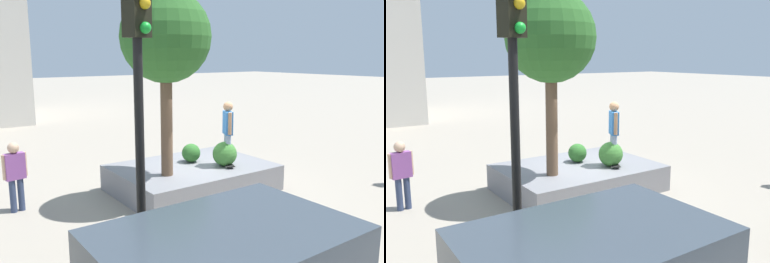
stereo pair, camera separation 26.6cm
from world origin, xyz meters
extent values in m
plane|color=#9E9384|center=(0.00, 0.00, 0.00)|extent=(120.00, 120.00, 0.00)
cube|color=gray|center=(0.24, -0.22, 0.33)|extent=(3.94, 2.82, 0.67)
cylinder|color=brown|center=(1.23, 0.16, 2.00)|extent=(0.28, 0.28, 2.67)
sphere|color=#2D6628|center=(1.23, 0.16, 3.92)|extent=(2.10, 2.10, 2.10)
sphere|color=#3D7A33|center=(-0.43, 0.31, 0.98)|extent=(0.64, 0.64, 0.64)
sphere|color=#2D6628|center=(0.06, -0.51, 0.92)|extent=(0.50, 0.50, 0.50)
cube|color=black|center=(-0.50, 0.32, 0.73)|extent=(0.53, 0.81, 0.02)
sphere|color=beige|center=(-0.47, 0.59, 0.70)|extent=(0.06, 0.06, 0.06)
sphere|color=beige|center=(-0.32, 0.52, 0.70)|extent=(0.06, 0.06, 0.06)
sphere|color=beige|center=(-0.69, 0.13, 0.70)|extent=(0.06, 0.06, 0.06)
sphere|color=beige|center=(-0.54, 0.06, 0.70)|extent=(0.06, 0.06, 0.06)
cylinder|color=#8C9EB7|center=(-0.55, 0.24, 1.12)|extent=(0.14, 0.14, 0.76)
cylinder|color=#8C9EB7|center=(-0.46, 0.41, 1.12)|extent=(0.14, 0.14, 0.76)
cube|color=#2D6BB2|center=(-0.50, 0.32, 1.80)|extent=(0.36, 0.47, 0.60)
cylinder|color=#9E7251|center=(-0.61, 0.12, 1.82)|extent=(0.09, 0.09, 0.56)
cylinder|color=#9E7251|center=(-0.40, 0.53, 1.82)|extent=(0.09, 0.09, 0.56)
sphere|color=#9E7251|center=(-0.50, 0.32, 2.22)|extent=(0.25, 0.25, 0.25)
cylinder|color=black|center=(3.79, 3.65, 1.85)|extent=(0.12, 0.12, 3.70)
cube|color=black|center=(3.79, 3.65, 4.13)|extent=(0.33, 0.30, 0.85)
sphere|color=gold|center=(3.75, 3.79, 4.09)|extent=(0.14, 0.14, 0.14)
sphere|color=green|center=(3.75, 3.79, 3.81)|extent=(0.14, 0.14, 0.14)
cylinder|color=navy|center=(4.26, -1.29, 0.38)|extent=(0.14, 0.14, 0.76)
cylinder|color=navy|center=(4.44, -1.26, 0.38)|extent=(0.14, 0.14, 0.76)
cube|color=#8C4C99|center=(4.35, -1.27, 1.06)|extent=(0.45, 0.24, 0.60)
cylinder|color=#D8AD8C|center=(4.13, -1.31, 1.08)|extent=(0.09, 0.09, 0.56)
cylinder|color=#D8AD8C|center=(4.58, -1.24, 1.08)|extent=(0.09, 0.09, 0.56)
sphere|color=#D8AD8C|center=(4.35, -1.27, 1.48)|extent=(0.25, 0.25, 0.25)
camera|label=1|loc=(6.15, 8.14, 3.48)|focal=37.78mm
camera|label=2|loc=(5.94, 8.29, 3.48)|focal=37.78mm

